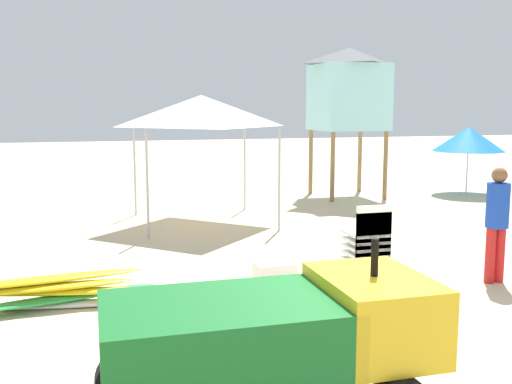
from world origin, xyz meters
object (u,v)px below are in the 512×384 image
at_px(surfboard_pile, 55,292).
at_px(lifeguard_near_left, 497,217).
at_px(beach_umbrella_mid, 469,139).
at_px(lifeguard_tower, 349,89).
at_px(utility_cart, 276,337).
at_px(popup_canopy, 201,111).
at_px(cooler_box, 275,274).
at_px(stacked_plastic_chairs, 369,246).

relative_size(surfboard_pile, lifeguard_near_left, 1.62).
bearing_deg(beach_umbrella_mid, lifeguard_tower, 172.71).
bearing_deg(surfboard_pile, utility_cart, -64.07).
relative_size(utility_cart, popup_canopy, 0.93).
xyz_separation_m(lifeguard_near_left, beach_umbrella_mid, (5.14, 7.79, 0.63)).
xyz_separation_m(surfboard_pile, cooler_box, (2.96, 0.15, -0.04)).
xyz_separation_m(utility_cart, beach_umbrella_mid, (9.43, 10.73, 0.81)).
bearing_deg(popup_canopy, utility_cart, -97.69).
bearing_deg(beach_umbrella_mid, cooler_box, -139.50).
xyz_separation_m(popup_canopy, beach_umbrella_mid, (8.27, 2.14, -0.83)).
bearing_deg(lifeguard_tower, surfboard_pile, -134.78).
height_order(beach_umbrella_mid, cooler_box, beach_umbrella_mid).
xyz_separation_m(lifeguard_tower, cooler_box, (-4.59, -7.47, -2.84)).
height_order(surfboard_pile, lifeguard_near_left, lifeguard_near_left).
height_order(utility_cart, lifeguard_near_left, lifeguard_near_left).
xyz_separation_m(surfboard_pile, beach_umbrella_mid, (11.16, 7.15, 1.39)).
relative_size(popup_canopy, beach_umbrella_mid, 1.36).
relative_size(lifeguard_tower, cooler_box, 7.15).
bearing_deg(popup_canopy, beach_umbrella_mid, 14.52).
height_order(lifeguard_near_left, beach_umbrella_mid, beach_umbrella_mid).
height_order(stacked_plastic_chairs, lifeguard_tower, lifeguard_tower).
distance_m(utility_cart, lifeguard_near_left, 5.20).
height_order(stacked_plastic_chairs, popup_canopy, popup_canopy).
bearing_deg(cooler_box, popup_canopy, 90.80).
xyz_separation_m(lifeguard_near_left, lifeguard_tower, (1.52, 8.26, 2.04)).
bearing_deg(surfboard_pile, beach_umbrella_mid, 32.64).
bearing_deg(beach_umbrella_mid, surfboard_pile, -147.36).
bearing_deg(lifeguard_near_left, popup_canopy, 118.98).
bearing_deg(lifeguard_tower, popup_canopy, -150.79).
xyz_separation_m(lifeguard_tower, beach_umbrella_mid, (3.61, -0.46, -1.41)).
height_order(utility_cart, cooler_box, utility_cart).
distance_m(popup_canopy, beach_umbrella_mid, 8.58).
height_order(stacked_plastic_chairs, beach_umbrella_mid, beach_umbrella_mid).
relative_size(surfboard_pile, popup_canopy, 0.98).
distance_m(lifeguard_near_left, cooler_box, 3.26).
bearing_deg(cooler_box, lifeguard_near_left, -14.48).
xyz_separation_m(stacked_plastic_chairs, cooler_box, (-0.92, 1.05, -0.58)).
height_order(utility_cart, stacked_plastic_chairs, utility_cart).
distance_m(lifeguard_near_left, popup_canopy, 6.63).
relative_size(beach_umbrella_mid, cooler_box, 3.54).
bearing_deg(utility_cart, beach_umbrella_mid, 48.69).
distance_m(surfboard_pile, cooler_box, 2.97).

